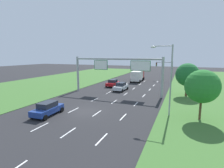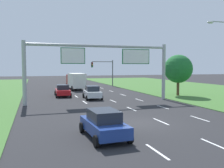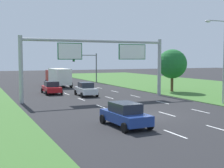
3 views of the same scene
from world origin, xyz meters
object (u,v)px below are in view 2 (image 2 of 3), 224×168
(car_near_red, at_px, (92,93))
(roadside_tree_mid, at_px, (178,69))
(sign_gantry, at_px, (102,61))
(box_truck, at_px, (76,81))
(traffic_light_mast, at_px, (104,68))
(car_mid_lane, at_px, (63,91))
(car_lead_silver, at_px, (104,124))

(car_near_red, distance_m, roadside_tree_mid, 12.89)
(sign_gantry, relative_size, roadside_tree_mid, 2.92)
(car_near_red, relative_size, box_truck, 0.54)
(sign_gantry, distance_m, traffic_light_mast, 23.49)
(car_mid_lane, relative_size, box_truck, 0.58)
(car_near_red, height_order, sign_gantry, sign_gantry)
(roadside_tree_mid, bearing_deg, sign_gantry, -166.71)
(roadside_tree_mid, bearing_deg, car_mid_lane, 164.46)
(car_lead_silver, distance_m, box_truck, 31.92)
(car_near_red, xyz_separation_m, car_lead_silver, (-3.39, -17.60, -0.01))
(box_truck, relative_size, traffic_light_mast, 1.38)
(car_mid_lane, distance_m, traffic_light_mast, 18.72)
(sign_gantry, height_order, traffic_light_mast, sign_gantry)
(car_near_red, relative_size, car_lead_silver, 0.96)
(car_near_red, distance_m, car_mid_lane, 5.24)
(car_lead_silver, xyz_separation_m, car_mid_lane, (0.03, 21.61, -0.01))
(car_mid_lane, height_order, roadside_tree_mid, roadside_tree_mid)
(car_mid_lane, bearing_deg, roadside_tree_mid, -13.39)
(car_mid_lane, xyz_separation_m, box_truck, (3.50, 10.10, 0.83))
(car_near_red, xyz_separation_m, sign_gantry, (0.48, -3.25, 4.05))
(car_mid_lane, bearing_deg, sign_gantry, -59.94)
(car_lead_silver, xyz_separation_m, roadside_tree_mid, (15.92, 17.19, 3.05))
(car_mid_lane, distance_m, sign_gantry, 9.17)
(car_lead_silver, distance_m, car_mid_lane, 21.61)
(traffic_light_mast, bearing_deg, car_mid_lane, -124.20)
(traffic_light_mast, distance_m, roadside_tree_mid, 20.45)
(car_near_red, bearing_deg, car_mid_lane, 133.24)
(car_near_red, relative_size, roadside_tree_mid, 0.71)
(car_near_red, bearing_deg, car_lead_silver, -97.68)
(car_near_red, xyz_separation_m, car_mid_lane, (-3.37, 4.01, -0.02))
(box_truck, xyz_separation_m, sign_gantry, (0.34, -17.37, 3.25))
(car_near_red, xyz_separation_m, roadside_tree_mid, (12.52, -0.41, 3.04))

